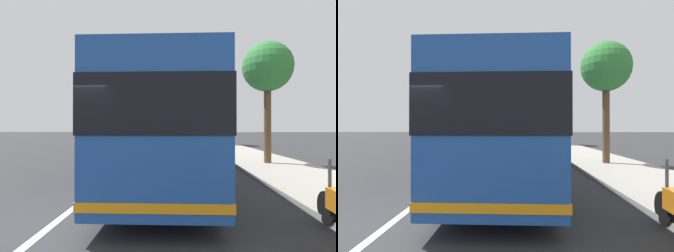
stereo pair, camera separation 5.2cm
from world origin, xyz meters
The scene contains 10 objects.
ground_plane centered at (0.00, 0.00, 0.00)m, with size 220.00×220.00×0.00m, color #2D2D30.
sidewalk_curb centered at (10.00, -6.97, 0.07)m, with size 110.00×3.60×0.14m, color #9E998E.
lane_divider_line centered at (10.00, 0.00, 0.00)m, with size 110.00×0.16×0.01m, color silver.
coach_bus centered at (4.29, -2.07, 1.85)m, with size 10.81×2.68×3.30m.
car_behind_bus centered at (17.64, 2.16, 0.74)m, with size 4.20×1.88×1.56m.
car_side_street centered at (32.78, -1.96, 0.68)m, with size 4.13×1.84×1.41m.
car_ahead_same_lane centered at (24.19, 2.17, 0.73)m, with size 4.75×2.19×1.53m.
car_oncoming centered at (46.10, 2.20, 0.71)m, with size 3.94×1.90×1.46m.
roadside_tree_mid_block centered at (7.80, -6.84, 4.74)m, with size 2.42×2.42×6.04m.
roadside_tree_far_block centered at (23.24, -6.20, 4.41)m, with size 3.79×3.79×6.32m.
Camera 1 is at (-5.08, -2.32, 1.84)m, focal length 28.02 mm.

